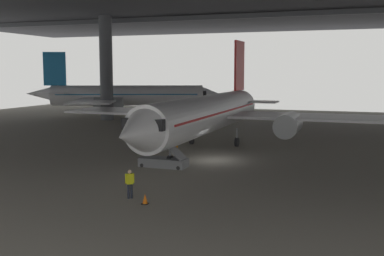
{
  "coord_description": "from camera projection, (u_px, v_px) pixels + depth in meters",
  "views": [
    {
      "loc": [
        11.45,
        -37.3,
        7.4
      ],
      "look_at": [
        -2.15,
        1.26,
        2.49
      ],
      "focal_mm": 44.1,
      "sensor_mm": 36.0,
      "label": 1
    }
  ],
  "objects": [
    {
      "name": "boarding_stairs",
      "position": [
        163.0,
        158.0,
        36.75
      ],
      "size": [
        4.11,
        1.55,
        4.56
      ],
      "color": "slate",
      "rests_on": "ground_plane"
    },
    {
      "name": "airplane_distant",
      "position": [
        124.0,
        96.0,
        80.65
      ],
      "size": [
        32.33,
        32.25,
        10.68
      ],
      "color": "white",
      "rests_on": "ground_plane"
    },
    {
      "name": "crew_worker_by_stairs",
      "position": [
        176.0,
        146.0,
        40.54
      ],
      "size": [
        0.48,
        0.38,
        1.77
      ],
      "color": "#232838",
      "rests_on": "ground_plane"
    },
    {
      "name": "ground_plane",
      "position": [
        211.0,
        160.0,
        39.59
      ],
      "size": [
        110.0,
        110.0,
        0.0
      ],
      "primitive_type": "plane",
      "color": "gray"
    },
    {
      "name": "traffic_cone_orange",
      "position": [
        145.0,
        199.0,
        26.44
      ],
      "size": [
        0.36,
        0.36,
        0.6
      ],
      "color": "black",
      "rests_on": "ground_plane"
    },
    {
      "name": "crew_worker_near_nose",
      "position": [
        130.0,
        182.0,
        27.53
      ],
      "size": [
        0.44,
        0.4,
        1.72
      ],
      "color": "#232838",
      "rests_on": "ground_plane"
    },
    {
      "name": "airplane_main",
      "position": [
        208.0,
        114.0,
        45.3
      ],
      "size": [
        33.43,
        34.8,
        11.0
      ],
      "color": "white",
      "rests_on": "ground_plane"
    }
  ]
}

